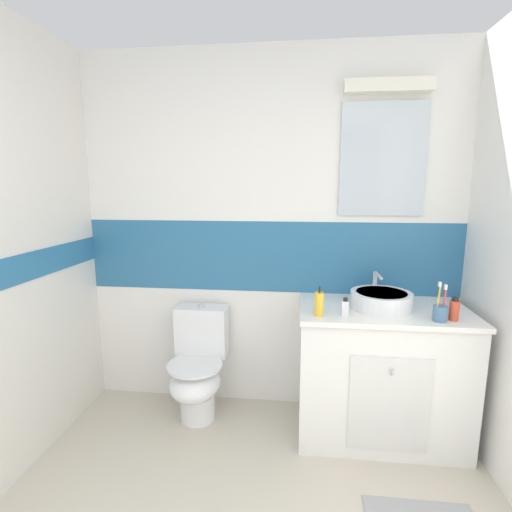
# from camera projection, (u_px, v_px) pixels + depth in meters

# --- Properties ---
(wall_back_tiled) EXTENTS (3.20, 0.20, 2.50)m
(wall_back_tiled) POSITION_uv_depth(u_px,v_px,m) (271.00, 233.00, 2.69)
(wall_back_tiled) COLOR white
(wall_back_tiled) RESTS_ON ground_plane
(vanity_cabinet) EXTENTS (1.03, 0.60, 0.85)m
(vanity_cabinet) POSITION_uv_depth(u_px,v_px,m) (379.00, 371.00, 2.43)
(vanity_cabinet) COLOR white
(vanity_cabinet) RESTS_ON ground_plane
(sink_basin) EXTENTS (0.37, 0.41, 0.19)m
(sink_basin) POSITION_uv_depth(u_px,v_px,m) (381.00, 299.00, 2.34)
(sink_basin) COLOR white
(sink_basin) RESTS_ON vanity_cabinet
(toilet) EXTENTS (0.37, 0.50, 0.77)m
(toilet) POSITION_uv_depth(u_px,v_px,m) (198.00, 368.00, 2.62)
(toilet) COLOR white
(toilet) RESTS_ON ground_plane
(toothbrush_cup) EXTENTS (0.08, 0.08, 0.23)m
(toothbrush_cup) POSITION_uv_depth(u_px,v_px,m) (440.00, 312.00, 2.11)
(toothbrush_cup) COLOR #4C7299
(toothbrush_cup) RESTS_ON vanity_cabinet
(soap_dispenser) EXTENTS (0.05, 0.05, 0.18)m
(soap_dispenser) POSITION_uv_depth(u_px,v_px,m) (319.00, 304.00, 2.19)
(soap_dispenser) COLOR yellow
(soap_dispenser) RESTS_ON vanity_cabinet
(perfume_flask_small) EXTENTS (0.04, 0.03, 0.11)m
(perfume_flask_small) POSITION_uv_depth(u_px,v_px,m) (345.00, 307.00, 2.20)
(perfume_flask_small) COLOR white
(perfume_flask_small) RESTS_ON vanity_cabinet
(lotion_bottle_short) EXTENTS (0.05, 0.05, 0.13)m
(lotion_bottle_short) POSITION_uv_depth(u_px,v_px,m) (454.00, 310.00, 2.12)
(lotion_bottle_short) COLOR #D84C33
(lotion_bottle_short) RESTS_ON vanity_cabinet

